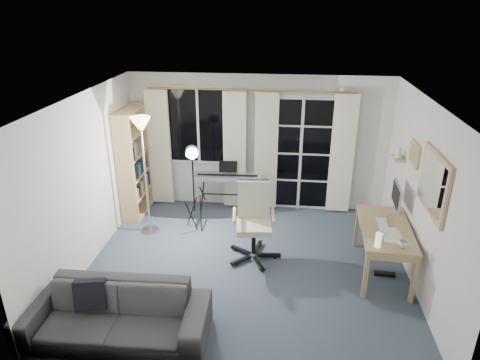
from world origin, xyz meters
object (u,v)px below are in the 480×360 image
(keyboard_piano, at_px, (228,177))
(mug, at_px, (403,243))
(torchiere_lamp, at_px, (142,141))
(monitor, at_px, (397,196))
(office_chair, at_px, (254,214))
(bookshelf, at_px, (132,166))
(studio_light, at_px, (192,162))
(sofa, at_px, (113,307))
(desk, at_px, (385,233))

(keyboard_piano, xyz_separation_m, mug, (2.48, -2.11, 0.11))
(torchiere_lamp, bearing_deg, monitor, -4.43)
(keyboard_piano, bearing_deg, office_chair, -69.46)
(bookshelf, bearing_deg, office_chair, -27.32)
(studio_light, distance_m, office_chair, 1.28)
(mug, bearing_deg, sofa, -161.11)
(desk, relative_size, mug, 11.65)
(torchiere_lamp, distance_m, office_chair, 2.01)
(torchiere_lamp, xyz_separation_m, keyboard_piano, (1.17, 0.87, -0.90))
(keyboard_piano, xyz_separation_m, studio_light, (-0.44, -0.78, 0.56))
(torchiere_lamp, bearing_deg, desk, -11.77)
(desk, distance_m, sofa, 3.60)
(office_chair, bearing_deg, sofa, -132.65)
(studio_light, bearing_deg, bookshelf, 143.14)
(torchiere_lamp, relative_size, studio_light, 1.28)
(studio_light, relative_size, sofa, 0.72)
(monitor, relative_size, mug, 4.40)
(torchiere_lamp, relative_size, monitor, 3.79)
(keyboard_piano, bearing_deg, mug, -42.74)
(mug, bearing_deg, keyboard_piano, 139.60)
(office_chair, xyz_separation_m, desk, (1.81, -0.26, -0.05))
(bookshelf, relative_size, torchiere_lamp, 0.98)
(keyboard_piano, bearing_deg, monitor, -26.62)
(monitor, bearing_deg, mug, -93.00)
(studio_light, xyz_separation_m, monitor, (3.02, -0.39, -0.24))
(keyboard_piano, height_order, studio_light, studio_light)
(bookshelf, distance_m, keyboard_piano, 1.66)
(monitor, bearing_deg, bookshelf, 170.73)
(torchiere_lamp, xyz_separation_m, studio_light, (0.74, 0.10, -0.34))
(monitor, bearing_deg, sofa, -145.74)
(torchiere_lamp, distance_m, sofa, 2.66)
(desk, bearing_deg, torchiere_lamp, 171.04)
(desk, height_order, monitor, monitor)
(torchiere_lamp, xyz_separation_m, sofa, (0.35, -2.37, -1.14))
(sofa, bearing_deg, bookshelf, 103.35)
(desk, bearing_deg, keyboard_piano, 148.71)
(sofa, bearing_deg, monitor, 29.84)
(monitor, bearing_deg, keyboard_piano, 158.53)
(studio_light, distance_m, desk, 3.00)
(sofa, bearing_deg, desk, 25.36)
(office_chair, distance_m, desk, 1.83)
(desk, xyz_separation_m, sofa, (-3.21, -1.63, -0.21))
(bookshelf, bearing_deg, torchiere_lamp, -54.76)
(studio_light, bearing_deg, keyboard_piano, 47.09)
(bookshelf, bearing_deg, desk, -19.55)
(keyboard_piano, relative_size, office_chair, 1.05)
(office_chair, xyz_separation_m, mug, (1.91, -0.76, 0.10))
(bookshelf, bearing_deg, sofa, -75.97)
(torchiere_lamp, xyz_separation_m, desk, (3.56, -0.74, -0.93))
(studio_light, xyz_separation_m, sofa, (-0.38, -2.47, -0.80))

